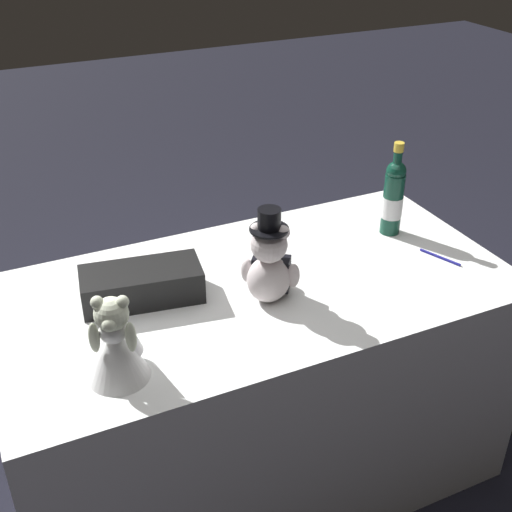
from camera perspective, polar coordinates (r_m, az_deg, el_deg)
name	(u,v)px	position (r m, az deg, el deg)	size (l,w,h in m)	color
ground_plane	(256,467)	(2.49, 0.00, -17.71)	(12.00, 12.00, 0.00)	black
reception_table	(256,384)	(2.22, 0.00, -10.98)	(1.55, 0.79, 0.78)	white
teddy_bear_groom	(270,264)	(1.86, 1.21, -0.72)	(0.16, 0.16, 0.29)	silver
teddy_bear_bride	(116,339)	(1.63, -11.99, -7.00)	(0.17, 0.20, 0.24)	white
champagne_bottle	(393,196)	(2.25, 11.76, 5.07)	(0.07, 0.07, 0.32)	#103D2D
signing_pen	(439,257)	(2.19, 15.50, -0.06)	(0.06, 0.14, 0.01)	navy
gift_case_black	(142,284)	(1.92, -9.83, -2.41)	(0.36, 0.21, 0.10)	black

